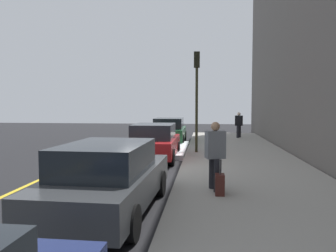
% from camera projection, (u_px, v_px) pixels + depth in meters
% --- Properties ---
extents(ground_plane, '(56.00, 56.00, 0.00)m').
position_uv_depth(ground_plane, '(154.00, 168.00, 12.25)').
color(ground_plane, black).
extents(sidewalk, '(28.00, 4.60, 0.15)m').
position_uv_depth(sidewalk, '(246.00, 168.00, 11.90)').
color(sidewalk, '#A39E93').
rests_on(sidewalk, ground).
extents(lane_stripe_centre, '(28.00, 0.14, 0.01)m').
position_uv_depth(lane_stripe_centre, '(69.00, 166.00, 12.59)').
color(lane_stripe_centre, gold).
rests_on(lane_stripe_centre, ground).
extents(snow_bank_curb, '(5.43, 0.56, 0.22)m').
position_uv_depth(snow_bank_curb, '(181.00, 149.00, 16.46)').
color(snow_bank_curb, white).
rests_on(snow_bank_curb, ground).
extents(parked_car_charcoal, '(4.74, 2.02, 1.51)m').
position_uv_depth(parked_car_charcoal, '(109.00, 178.00, 7.09)').
color(parked_car_charcoal, black).
rests_on(parked_car_charcoal, ground).
extents(parked_car_red, '(4.18, 1.91, 1.51)m').
position_uv_depth(parked_car_red, '(154.00, 142.00, 13.93)').
color(parked_car_red, black).
rests_on(parked_car_red, ground).
extents(parked_car_green, '(4.12, 1.92, 1.51)m').
position_uv_depth(parked_car_green, '(169.00, 131.00, 19.90)').
color(parked_car_green, black).
rests_on(parked_car_green, ground).
extents(pedestrian_black_coat, '(0.52, 0.52, 1.65)m').
position_uv_depth(pedestrian_black_coat, '(239.00, 124.00, 21.94)').
color(pedestrian_black_coat, black).
rests_on(pedestrian_black_coat, sidewalk).
extents(pedestrian_grey_coat, '(0.55, 0.53, 1.73)m').
position_uv_depth(pedestrian_grey_coat, '(215.00, 154.00, 8.42)').
color(pedestrian_grey_coat, black).
rests_on(pedestrian_grey_coat, sidewalk).
extents(traffic_light_pole, '(0.35, 0.26, 4.51)m').
position_uv_depth(traffic_light_pole, '(197.00, 85.00, 15.10)').
color(traffic_light_pole, '#2D2D19').
rests_on(traffic_light_pole, sidewalk).
extents(rolling_suitcase, '(0.34, 0.22, 0.86)m').
position_uv_depth(rolling_suitcase, '(220.00, 184.00, 8.03)').
color(rolling_suitcase, '#471E19').
rests_on(rolling_suitcase, sidewalk).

